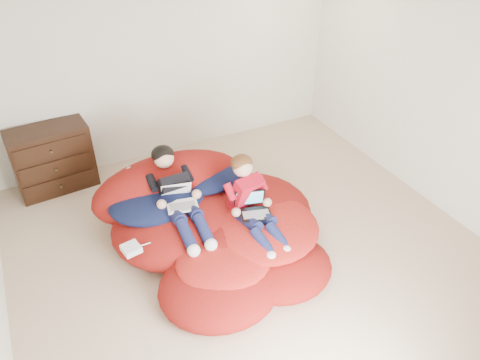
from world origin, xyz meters
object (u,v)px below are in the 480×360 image
object	(u,v)px
older_boy	(176,190)
younger_boy	(252,199)
dresser	(53,159)
laptop_black	(253,207)
beanbag_pile	(210,223)
laptop_white	(180,198)

from	to	relation	value
older_boy	younger_boy	distance (m)	0.84
dresser	younger_boy	distance (m)	2.79
younger_boy	laptop_black	world-z (taller)	younger_boy
beanbag_pile	older_boy	size ratio (longest dim) A/B	1.92
dresser	laptop_white	xyz separation A→B (m)	(1.09, -1.78, 0.19)
younger_boy	laptop_white	xyz separation A→B (m)	(-0.67, 0.38, -0.02)
older_boy	dresser	bearing A→B (deg)	123.21
older_boy	younger_boy	size ratio (longest dim) A/B	1.26
laptop_white	laptop_black	bearing A→B (deg)	-31.74
beanbag_pile	younger_boy	world-z (taller)	younger_boy
beanbag_pile	laptop_black	size ratio (longest dim) A/B	6.35
beanbag_pile	laptop_white	world-z (taller)	beanbag_pile
dresser	younger_boy	world-z (taller)	younger_boy
dresser	younger_boy	size ratio (longest dim) A/B	1.00
laptop_white	laptop_black	distance (m)	0.79
younger_boy	laptop_black	distance (m)	0.09
beanbag_pile	younger_boy	size ratio (longest dim) A/B	2.42
younger_boy	dresser	bearing A→B (deg)	129.11
dresser	older_boy	bearing A→B (deg)	-56.79
beanbag_pile	older_boy	world-z (taller)	older_boy
laptop_white	laptop_black	size ratio (longest dim) A/B	1.06
laptop_black	beanbag_pile	bearing A→B (deg)	140.84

